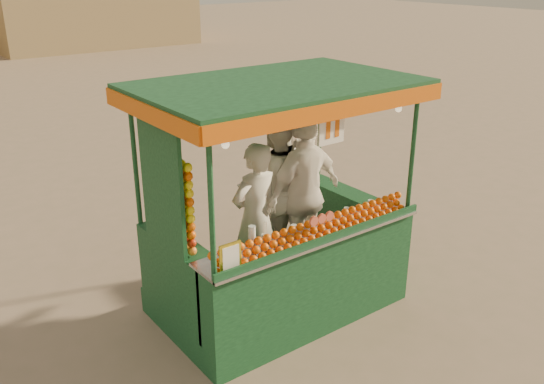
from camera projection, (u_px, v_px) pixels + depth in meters
ground at (257, 308)px, 6.77m from camera, size 90.00×90.00×0.00m
juice_cart at (278, 245)px, 6.39m from camera, size 2.89×1.87×2.63m
vendor_left at (255, 217)px, 6.35m from camera, size 0.65×0.46×1.69m
vendor_middle at (276, 187)px, 6.83m from camera, size 1.04×0.87×1.95m
vendor_right at (304, 194)px, 6.70m from camera, size 1.17×0.60×1.91m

